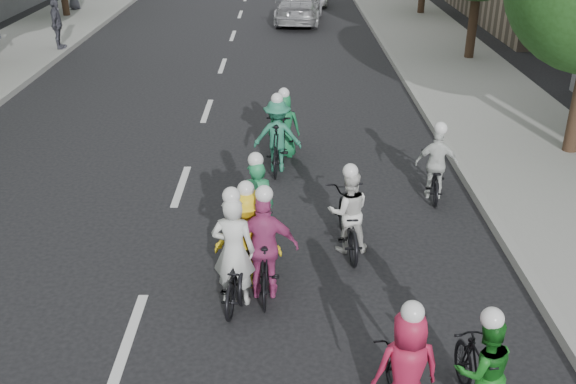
{
  "coord_description": "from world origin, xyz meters",
  "views": [
    {
      "loc": [
        2.19,
        -7.23,
        5.7
      ],
      "look_at": [
        2.24,
        2.6,
        1.0
      ],
      "focal_mm": 40.0,
      "sensor_mm": 36.0,
      "label": 1
    }
  ],
  "objects_px": {
    "cyclist_0": "(235,264)",
    "spectator_1": "(57,24)",
    "cyclist_3": "(265,255)",
    "cyclist_9": "(284,130)",
    "cyclist_8": "(435,171)",
    "cyclist_4": "(405,380)",
    "cyclist_6": "(348,218)",
    "cyclist_1": "(481,376)",
    "follow_car_lead": "(299,7)",
    "cyclist_7": "(277,140)",
    "cyclist_2": "(248,246)",
    "cyclist_5": "(257,215)"
  },
  "relations": [
    {
      "from": "cyclist_0",
      "to": "spectator_1",
      "type": "xyz_separation_m",
      "value": [
        -7.73,
        16.12,
        0.44
      ]
    },
    {
      "from": "cyclist_3",
      "to": "cyclist_9",
      "type": "bearing_deg",
      "value": -92.17
    },
    {
      "from": "cyclist_8",
      "to": "cyclist_0",
      "type": "bearing_deg",
      "value": 51.77
    },
    {
      "from": "cyclist_4",
      "to": "cyclist_6",
      "type": "height_order",
      "value": "cyclist_4"
    },
    {
      "from": "cyclist_1",
      "to": "cyclist_9",
      "type": "height_order",
      "value": "cyclist_9"
    },
    {
      "from": "cyclist_0",
      "to": "follow_car_lead",
      "type": "distance_m",
      "value": 22.01
    },
    {
      "from": "cyclist_7",
      "to": "cyclist_1",
      "type": "bearing_deg",
      "value": 111.91
    },
    {
      "from": "cyclist_9",
      "to": "follow_car_lead",
      "type": "xyz_separation_m",
      "value": [
        0.69,
        16.16,
        0.1
      ]
    },
    {
      "from": "cyclist_0",
      "to": "cyclist_2",
      "type": "relative_size",
      "value": 0.98
    },
    {
      "from": "cyclist_1",
      "to": "cyclist_6",
      "type": "xyz_separation_m",
      "value": [
        -1.18,
        3.93,
        -0.01
      ]
    },
    {
      "from": "spectator_1",
      "to": "cyclist_8",
      "type": "bearing_deg",
      "value": -145.25
    },
    {
      "from": "follow_car_lead",
      "to": "spectator_1",
      "type": "relative_size",
      "value": 2.7
    },
    {
      "from": "cyclist_2",
      "to": "cyclist_6",
      "type": "bearing_deg",
      "value": -141.22
    },
    {
      "from": "cyclist_2",
      "to": "follow_car_lead",
      "type": "relative_size",
      "value": 0.4
    },
    {
      "from": "cyclist_0",
      "to": "cyclist_5",
      "type": "xyz_separation_m",
      "value": [
        0.27,
        1.58,
        0.01
      ]
    },
    {
      "from": "cyclist_0",
      "to": "cyclist_9",
      "type": "bearing_deg",
      "value": -91.16
    },
    {
      "from": "follow_car_lead",
      "to": "cyclist_2",
      "type": "bearing_deg",
      "value": 92.18
    },
    {
      "from": "cyclist_4",
      "to": "cyclist_9",
      "type": "relative_size",
      "value": 1.01
    },
    {
      "from": "cyclist_1",
      "to": "cyclist_7",
      "type": "height_order",
      "value": "cyclist_7"
    },
    {
      "from": "cyclist_5",
      "to": "spectator_1",
      "type": "distance_m",
      "value": 16.6
    },
    {
      "from": "cyclist_0",
      "to": "cyclist_5",
      "type": "relative_size",
      "value": 1.06
    },
    {
      "from": "cyclist_6",
      "to": "cyclist_8",
      "type": "distance_m",
      "value": 2.83
    },
    {
      "from": "cyclist_4",
      "to": "spectator_1",
      "type": "relative_size",
      "value": 0.94
    },
    {
      "from": "cyclist_5",
      "to": "cyclist_3",
      "type": "bearing_deg",
      "value": 92.14
    },
    {
      "from": "cyclist_5",
      "to": "follow_car_lead",
      "type": "height_order",
      "value": "cyclist_5"
    },
    {
      "from": "cyclist_4",
      "to": "cyclist_7",
      "type": "relative_size",
      "value": 0.89
    },
    {
      "from": "cyclist_2",
      "to": "cyclist_3",
      "type": "bearing_deg",
      "value": 137.04
    },
    {
      "from": "cyclist_2",
      "to": "cyclist_9",
      "type": "relative_size",
      "value": 1.16
    },
    {
      "from": "cyclist_4",
      "to": "follow_car_lead",
      "type": "relative_size",
      "value": 0.35
    },
    {
      "from": "cyclist_2",
      "to": "cyclist_8",
      "type": "relative_size",
      "value": 1.19
    },
    {
      "from": "cyclist_2",
      "to": "cyclist_8",
      "type": "height_order",
      "value": "cyclist_2"
    },
    {
      "from": "cyclist_6",
      "to": "cyclist_5",
      "type": "bearing_deg",
      "value": -5.3
    },
    {
      "from": "cyclist_6",
      "to": "cyclist_9",
      "type": "relative_size",
      "value": 1.15
    },
    {
      "from": "cyclist_1",
      "to": "cyclist_6",
      "type": "height_order",
      "value": "cyclist_6"
    },
    {
      "from": "spectator_1",
      "to": "cyclist_0",
      "type": "bearing_deg",
      "value": -162.18
    },
    {
      "from": "cyclist_3",
      "to": "cyclist_7",
      "type": "relative_size",
      "value": 0.97
    },
    {
      "from": "cyclist_9",
      "to": "spectator_1",
      "type": "bearing_deg",
      "value": -49.01
    },
    {
      "from": "cyclist_3",
      "to": "cyclist_6",
      "type": "distance_m",
      "value": 1.95
    },
    {
      "from": "cyclist_3",
      "to": "cyclist_5",
      "type": "bearing_deg",
      "value": -82.16
    },
    {
      "from": "cyclist_4",
      "to": "cyclist_8",
      "type": "height_order",
      "value": "cyclist_4"
    },
    {
      "from": "cyclist_5",
      "to": "cyclist_9",
      "type": "xyz_separation_m",
      "value": [
        0.46,
        4.23,
        -0.01
      ]
    },
    {
      "from": "cyclist_0",
      "to": "cyclist_3",
      "type": "bearing_deg",
      "value": -155.9
    },
    {
      "from": "cyclist_9",
      "to": "cyclist_5",
      "type": "bearing_deg",
      "value": 85.44
    },
    {
      "from": "cyclist_5",
      "to": "follow_car_lead",
      "type": "xyz_separation_m",
      "value": [
        1.15,
        20.39,
        0.09
      ]
    },
    {
      "from": "cyclist_4",
      "to": "cyclist_6",
      "type": "xyz_separation_m",
      "value": [
        -0.3,
        3.99,
        -0.01
      ]
    },
    {
      "from": "cyclist_5",
      "to": "cyclist_7",
      "type": "xyz_separation_m",
      "value": [
        0.32,
        3.41,
        0.07
      ]
    },
    {
      "from": "cyclist_0",
      "to": "cyclist_5",
      "type": "height_order",
      "value": "cyclist_0"
    },
    {
      "from": "spectator_1",
      "to": "cyclist_4",
      "type": "bearing_deg",
      "value": -159.86
    },
    {
      "from": "cyclist_4",
      "to": "follow_car_lead",
      "type": "distance_m",
      "value": 24.43
    },
    {
      "from": "cyclist_4",
      "to": "cyclist_5",
      "type": "bearing_deg",
      "value": -71.71
    }
  ]
}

